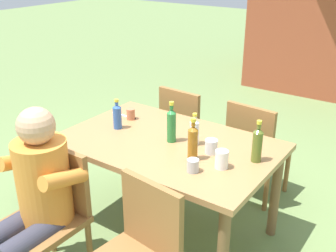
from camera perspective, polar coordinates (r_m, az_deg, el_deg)
name	(u,v)px	position (r m, az deg, el deg)	size (l,w,h in m)	color
ground_plane	(168,228)	(3.25, 0.00, -14.10)	(24.00, 24.00, 0.00)	#6B844C
dining_table	(168,153)	(2.90, 0.00, -3.83)	(1.50, 0.97, 0.74)	#A37547
chair_near_left	(52,209)	(2.70, -15.89, -11.14)	(0.44, 0.44, 0.87)	olive
chair_far_left	(187,127)	(3.73, 2.61, -0.17)	(0.47, 0.47, 0.87)	olive
chair_near_right	(137,252)	(2.30, -4.35, -17.17)	(0.49, 0.49, 0.87)	olive
chair_far_right	(255,146)	(3.46, 12.06, -2.73)	(0.48, 0.48, 0.87)	olive
person_in_white_shirt	(34,195)	(2.56, -18.19, -9.09)	(0.47, 0.62, 1.18)	orange
bottle_blue	(117,116)	(3.06, -7.10, 1.41)	(0.06, 0.06, 0.23)	#2D56A3
bottle_clear	(194,131)	(2.79, 3.71, -0.73)	(0.06, 0.06, 0.23)	white
bottle_green	(171,125)	(2.82, 0.49, 0.19)	(0.06, 0.06, 0.29)	#287A38
bottle_olive	(257,144)	(2.62, 12.35, -2.47)	(0.06, 0.06, 0.28)	#566623
bottle_amber	(193,142)	(2.58, 3.49, -2.26)	(0.06, 0.06, 0.28)	#996019
cup_glass	(211,146)	(2.70, 6.05, -2.85)	(0.08, 0.08, 0.09)	silver
cup_terracotta	(131,114)	(3.24, -5.22, 1.67)	(0.07, 0.07, 0.09)	#BC6B47
cup_steel	(193,166)	(2.48, 3.49, -5.53)	(0.07, 0.07, 0.08)	#B2B7BC
cup_white	(222,159)	(2.53, 7.50, -4.64)	(0.08, 0.08, 0.12)	white
table_knife	(126,116)	(3.31, -5.94, 1.40)	(0.24, 0.03, 0.01)	silver
backpack_by_near_side	(41,178)	(3.63, -17.27, -6.92)	(0.34, 0.20, 0.44)	black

